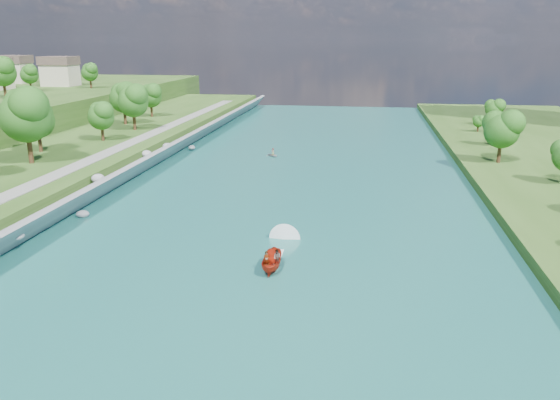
# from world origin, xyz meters

# --- Properties ---
(ground) EXTENTS (260.00, 260.00, 0.00)m
(ground) POSITION_xyz_m (0.00, 0.00, 0.00)
(ground) COLOR #2D5119
(ground) RESTS_ON ground
(river_water) EXTENTS (55.00, 240.00, 0.10)m
(river_water) POSITION_xyz_m (0.00, 20.00, 0.05)
(river_water) COLOR #1A5B63
(river_water) RESTS_ON ground
(ridge_west) EXTENTS (60.00, 120.00, 9.00)m
(ridge_west) POSITION_xyz_m (-82.50, 95.00, 4.50)
(ridge_west) COLOR #2D5119
(ridge_west) RESTS_ON ground
(riprap_bank) EXTENTS (4.64, 236.00, 4.22)m
(riprap_bank) POSITION_xyz_m (-25.87, 19.55, 1.83)
(riprap_bank) COLOR slate
(riprap_bank) RESTS_ON ground
(riverside_path) EXTENTS (3.00, 200.00, 0.10)m
(riverside_path) POSITION_xyz_m (-32.50, 20.00, 3.55)
(riverside_path) COLOR gray
(riverside_path) RESTS_ON berm_west
(ridge_houses) EXTENTS (29.50, 29.50, 8.40)m
(ridge_houses) POSITION_xyz_m (-88.67, 100.00, 13.31)
(ridge_houses) COLOR beige
(ridge_houses) RESTS_ON ridge_west
(trees_ridge) EXTENTS (20.00, 44.07, 10.95)m
(trees_ridge) POSITION_xyz_m (-73.11, 82.29, 13.68)
(trees_ridge) COLOR #254A13
(trees_ridge) RESTS_ON ridge_west
(motorboat) EXTENTS (3.60, 19.15, 2.09)m
(motorboat) POSITION_xyz_m (2.11, 1.34, 0.90)
(motorboat) COLOR #A8210D
(motorboat) RESTS_ON river_water
(raft) EXTENTS (3.33, 3.41, 1.58)m
(raft) POSITION_xyz_m (-6.94, 54.27, 0.45)
(raft) COLOR #95999D
(raft) RESTS_ON river_water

